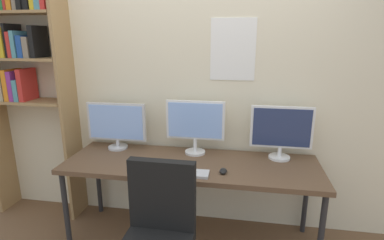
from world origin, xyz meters
name	(u,v)px	position (x,y,z in m)	size (l,w,h in m)	color
wall_back	(199,87)	(0.00, 1.02, 1.30)	(4.50, 0.11, 2.60)	beige
desk	(191,168)	(0.00, 0.60, 0.69)	(2.10, 0.68, 0.74)	brown
bookshelf	(21,60)	(-1.64, 0.83, 1.54)	(0.83, 0.28, 2.26)	#9E7A4C
monitor_left	(117,124)	(-0.73, 0.81, 0.97)	(0.55, 0.18, 0.43)	silver
monitor_center	(195,124)	(0.00, 0.81, 1.01)	(0.51, 0.18, 0.48)	silver
monitor_right	(281,130)	(0.73, 0.81, 0.99)	(0.51, 0.18, 0.46)	silver
keyboard_main	(186,173)	(0.00, 0.37, 0.75)	(0.35, 0.13, 0.02)	silver
computer_mouse	(223,171)	(0.28, 0.44, 0.76)	(0.06, 0.10, 0.03)	black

